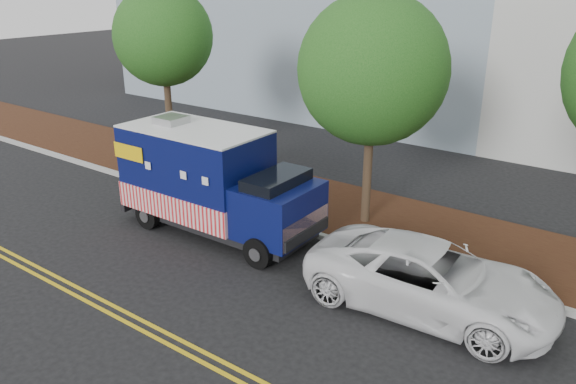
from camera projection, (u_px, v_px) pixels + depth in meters
The scene contains 10 objects.
ground at pixel (262, 246), 15.88m from camera, with size 120.00×120.00×0.00m, color black.
curb at pixel (291, 227), 16.91m from camera, with size 120.00×0.18×0.15m, color #9E9E99.
mulch_strip at pixel (328, 205), 18.49m from camera, with size 120.00×4.00×0.15m, color black.
centerline_near at pixel (138, 318), 12.53m from camera, with size 120.00×0.10×0.01m, color gold.
centerline_far at pixel (129, 323), 12.34m from camera, with size 120.00×0.10×0.01m, color gold.
tree_a at pixel (163, 37), 20.30m from camera, with size 3.60×3.60×6.91m.
tree_b at pixel (373, 70), 15.54m from camera, with size 4.23×4.23×6.83m.
sign_post at pixel (195, 164), 18.93m from camera, with size 0.06×0.06×2.40m, color #473828.
food_truck at pixel (211, 183), 16.39m from camera, with size 6.27×2.47×3.28m.
white_car at pixel (431, 278), 12.64m from camera, with size 2.59×5.63×1.56m, color white.
Camera 1 is at (9.02, -11.07, 7.16)m, focal length 35.00 mm.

